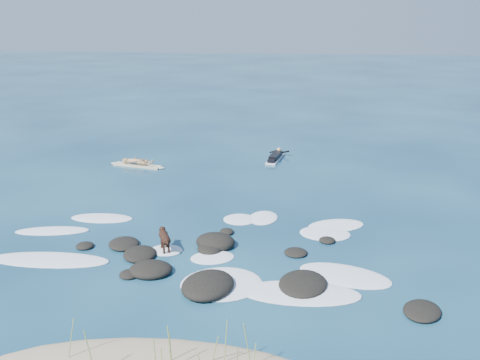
# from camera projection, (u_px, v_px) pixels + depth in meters

# --- Properties ---
(ground) EXTENTS (160.00, 160.00, 0.00)m
(ground) POSITION_uv_depth(u_px,v_px,m) (216.00, 239.00, 18.65)
(ground) COLOR #0A2642
(ground) RESTS_ON ground
(dune_grass) EXTENTS (4.30, 1.85, 1.24)m
(dune_grass) POSITION_uv_depth(u_px,v_px,m) (175.00, 359.00, 11.24)
(dune_grass) COLOR olive
(dune_grass) RESTS_ON ground
(reef_rocks) EXTENTS (11.54, 5.73, 0.54)m
(reef_rocks) POSITION_uv_depth(u_px,v_px,m) (218.00, 267.00, 16.40)
(reef_rocks) COLOR black
(reef_rocks) RESTS_ON ground
(breaking_foam) EXTENTS (13.21, 7.43, 0.12)m
(breaking_foam) POSITION_uv_depth(u_px,v_px,m) (220.00, 254.00, 17.51)
(breaking_foam) COLOR white
(breaking_foam) RESTS_ON ground
(standing_surfer_rig) EXTENTS (3.02, 1.02, 1.73)m
(standing_surfer_rig) POSITION_uv_depth(u_px,v_px,m) (137.00, 153.00, 27.00)
(standing_surfer_rig) COLOR beige
(standing_surfer_rig) RESTS_ON ground
(paddling_surfer_rig) EXTENTS (1.20, 2.58, 0.45)m
(paddling_surfer_rig) POSITION_uv_depth(u_px,v_px,m) (276.00, 157.00, 28.42)
(paddling_surfer_rig) COLOR white
(paddling_surfer_rig) RESTS_ON ground
(dog) EXTENTS (0.63, 1.12, 0.76)m
(dog) POSITION_uv_depth(u_px,v_px,m) (164.00, 237.00, 17.56)
(dog) COLOR black
(dog) RESTS_ON ground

